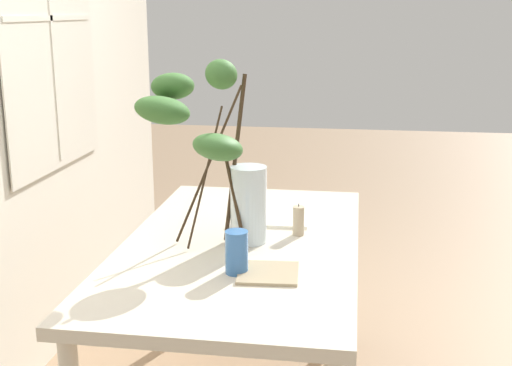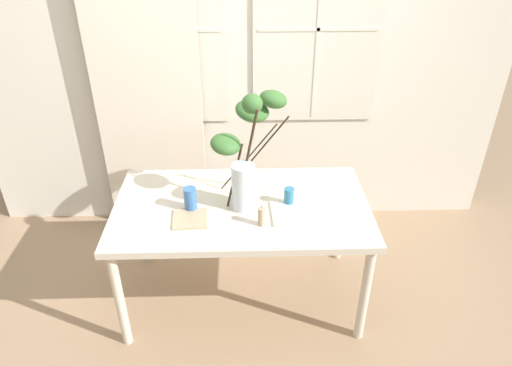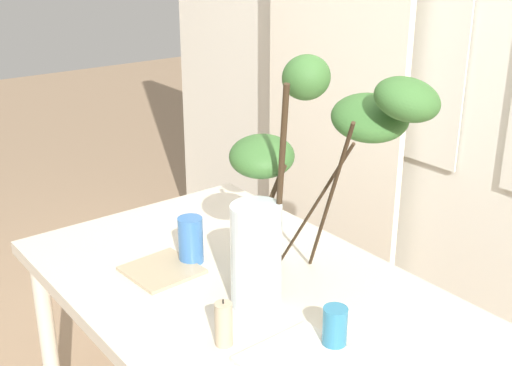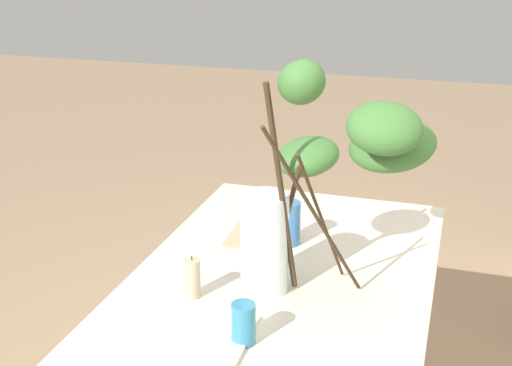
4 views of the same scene
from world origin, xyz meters
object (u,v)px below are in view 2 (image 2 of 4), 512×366
Objects in this scene: drinking_glass_blue_right at (289,197)px; pillar_candle at (262,216)px; dining_table at (242,214)px; plate_square_left at (190,219)px; vase_with_branches at (248,142)px; plate_square_right at (292,213)px; drinking_glass_blue_left at (190,199)px.

pillar_candle is at bearing -130.35° from drinking_glass_blue_right.
dining_table is 7.87× the size of plate_square_left.
plate_square_right is at bearing -43.04° from vase_with_branches.
drinking_glass_blue_right is at bearing 96.62° from plate_square_right.
drinking_glass_blue_left is (-0.31, -0.04, 0.15)m from dining_table.
drinking_glass_blue_left is 0.59× the size of plate_square_right.
plate_square_right is (0.31, -0.11, 0.08)m from dining_table.
pillar_candle reaches higher than dining_table.
plate_square_left is at bearing 171.46° from pillar_candle.
plate_square_left is (0.00, -0.11, -0.07)m from drinking_glass_blue_left.
drinking_glass_blue_left is at bearing 90.84° from plate_square_left.
vase_with_branches is at bearing 136.96° from plate_square_right.
drinking_glass_blue_left reaches higher than plate_square_left.
dining_table is at bearing 179.43° from drinking_glass_blue_right.
plate_square_right is (0.61, 0.04, 0.00)m from plate_square_left.
vase_with_branches reaches higher than plate_square_right.
pillar_candle is at bearing -78.39° from vase_with_branches.
dining_table is at bearing 118.96° from pillar_candle.
dining_table is 2.22× the size of vase_with_branches.
drinking_glass_blue_left reaches higher than dining_table.
drinking_glass_blue_left is 0.74× the size of plate_square_left.
pillar_candle reaches higher than plate_square_right.
dining_table is 12.31× the size of pillar_candle.
pillar_candle is (0.07, -0.34, -0.31)m from vase_with_branches.
drinking_glass_blue_left is at bearing -172.53° from dining_table.
drinking_glass_blue_left is at bearing 158.09° from pillar_candle.
dining_table is 0.32m from drinking_glass_blue_right.
vase_with_branches reaches higher than drinking_glass_blue_right.
vase_with_branches is at bearing 38.32° from plate_square_left.
dining_table is 6.33× the size of plate_square_right.
drinking_glass_blue_right is 0.55× the size of plate_square_left.
vase_with_branches is 0.46m from pillar_candle.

